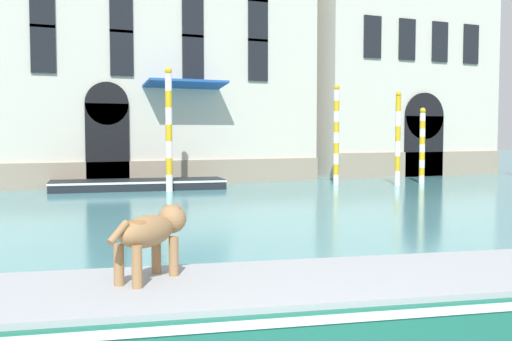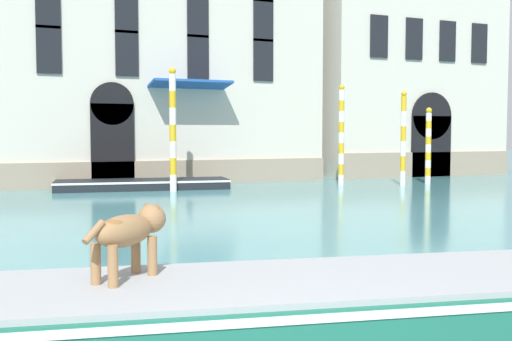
{
  "view_description": "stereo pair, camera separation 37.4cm",
  "coord_description": "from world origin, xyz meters",
  "px_view_note": "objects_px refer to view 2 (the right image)",
  "views": [
    {
      "loc": [
        -1.78,
        -2.29,
        2.25
      ],
      "look_at": [
        4.74,
        12.98,
        1.2
      ],
      "focal_mm": 42.0,
      "sensor_mm": 36.0,
      "label": 1
    },
    {
      "loc": [
        -1.43,
        -2.43,
        2.25
      ],
      "look_at": [
        4.74,
        12.98,
        1.2
      ],
      "focal_mm": 42.0,
      "sensor_mm": 36.0,
      "label": 2
    }
  ],
  "objects_px": {
    "boat_moored_near_palazzo": "(143,184)",
    "mooring_pole_2": "(173,129)",
    "dog_on_deck": "(130,231)",
    "mooring_pole_0": "(341,135)",
    "mooring_pole_4": "(428,145)",
    "mooring_pole_3": "(403,138)",
    "boat_foreground": "(288,310)"
  },
  "relations": [
    {
      "from": "boat_foreground",
      "to": "mooring_pole_0",
      "type": "height_order",
      "value": "mooring_pole_0"
    },
    {
      "from": "dog_on_deck",
      "to": "mooring_pole_0",
      "type": "height_order",
      "value": "mooring_pole_0"
    },
    {
      "from": "boat_foreground",
      "to": "mooring_pole_3",
      "type": "relative_size",
      "value": 1.97
    },
    {
      "from": "mooring_pole_2",
      "to": "dog_on_deck",
      "type": "bearing_deg",
      "value": -105.45
    },
    {
      "from": "dog_on_deck",
      "to": "boat_moored_near_palazzo",
      "type": "height_order",
      "value": "dog_on_deck"
    },
    {
      "from": "mooring_pole_0",
      "to": "mooring_pole_4",
      "type": "distance_m",
      "value": 4.1
    },
    {
      "from": "mooring_pole_4",
      "to": "mooring_pole_0",
      "type": "bearing_deg",
      "value": 170.58
    },
    {
      "from": "boat_moored_near_palazzo",
      "to": "dog_on_deck",
      "type": "bearing_deg",
      "value": -93.7
    },
    {
      "from": "mooring_pole_0",
      "to": "mooring_pole_2",
      "type": "xyz_separation_m",
      "value": [
        -7.31,
        0.13,
        0.22
      ]
    },
    {
      "from": "mooring_pole_0",
      "to": "mooring_pole_3",
      "type": "relative_size",
      "value": 1.07
    },
    {
      "from": "mooring_pole_0",
      "to": "mooring_pole_4",
      "type": "xyz_separation_m",
      "value": [
        4.02,
        -0.67,
        -0.47
      ]
    },
    {
      "from": "boat_foreground",
      "to": "dog_on_deck",
      "type": "bearing_deg",
      "value": 168.84
    },
    {
      "from": "dog_on_deck",
      "to": "mooring_pole_2",
      "type": "xyz_separation_m",
      "value": [
        4.49,
        16.26,
        1.17
      ]
    },
    {
      "from": "boat_foreground",
      "to": "mooring_pole_4",
      "type": "bearing_deg",
      "value": 59.07
    },
    {
      "from": "boat_moored_near_palazzo",
      "to": "mooring_pole_2",
      "type": "xyz_separation_m",
      "value": [
        0.94,
        -1.2,
        2.18
      ]
    },
    {
      "from": "mooring_pole_0",
      "to": "mooring_pole_2",
      "type": "bearing_deg",
      "value": 178.95
    },
    {
      "from": "boat_moored_near_palazzo",
      "to": "mooring_pole_0",
      "type": "bearing_deg",
      "value": -1.35
    },
    {
      "from": "boat_foreground",
      "to": "dog_on_deck",
      "type": "xyz_separation_m",
      "value": [
        -1.54,
        0.62,
        0.84
      ]
    },
    {
      "from": "mooring_pole_0",
      "to": "mooring_pole_2",
      "type": "height_order",
      "value": "mooring_pole_2"
    },
    {
      "from": "boat_moored_near_palazzo",
      "to": "mooring_pole_2",
      "type": "bearing_deg",
      "value": -44.08
    },
    {
      "from": "boat_foreground",
      "to": "boat_moored_near_palazzo",
      "type": "xyz_separation_m",
      "value": [
        2.02,
        18.08,
        -0.17
      ]
    },
    {
      "from": "boat_foreground",
      "to": "mooring_pole_4",
      "type": "distance_m",
      "value": 21.55
    },
    {
      "from": "boat_moored_near_palazzo",
      "to": "mooring_pole_3",
      "type": "distance_m",
      "value": 10.96
    },
    {
      "from": "mooring_pole_0",
      "to": "mooring_pole_2",
      "type": "distance_m",
      "value": 7.32
    },
    {
      "from": "dog_on_deck",
      "to": "mooring_pole_3",
      "type": "height_order",
      "value": "mooring_pole_3"
    },
    {
      "from": "boat_foreground",
      "to": "dog_on_deck",
      "type": "relative_size",
      "value": 8.17
    },
    {
      "from": "mooring_pole_0",
      "to": "mooring_pole_3",
      "type": "xyz_separation_m",
      "value": [
        2.24,
        -1.28,
        -0.15
      ]
    },
    {
      "from": "dog_on_deck",
      "to": "mooring_pole_3",
      "type": "bearing_deg",
      "value": 8.73
    },
    {
      "from": "boat_moored_near_palazzo",
      "to": "mooring_pole_0",
      "type": "height_order",
      "value": "mooring_pole_0"
    },
    {
      "from": "mooring_pole_2",
      "to": "mooring_pole_4",
      "type": "height_order",
      "value": "mooring_pole_2"
    },
    {
      "from": "boat_moored_near_palazzo",
      "to": "mooring_pole_0",
      "type": "relative_size",
      "value": 1.62
    },
    {
      "from": "dog_on_deck",
      "to": "mooring_pole_2",
      "type": "relative_size",
      "value": 0.2
    }
  ]
}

